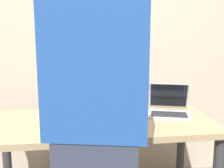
# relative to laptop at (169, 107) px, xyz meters

# --- Properties ---
(desk) EXTENTS (1.54, 0.70, 0.75)m
(desk) POSITION_rel_laptop_xyz_m (-0.52, -0.11, -0.16)
(desk) COLOR #9E8460
(desk) RESTS_ON ground
(laptop) EXTENTS (0.39, 0.40, 0.22)m
(laptop) POSITION_rel_laptop_xyz_m (0.00, 0.00, 0.00)
(laptop) COLOR #B7BABC
(laptop) RESTS_ON desk
(beer_bottle_dark) EXTENTS (0.06, 0.06, 0.27)m
(beer_bottle_dark) POSITION_rel_laptop_xyz_m (-0.63, -0.12, 0.05)
(beer_bottle_dark) COLOR #333333
(beer_bottle_dark) RESTS_ON desk
(beer_bottle_brown) EXTENTS (0.07, 0.07, 0.29)m
(beer_bottle_brown) POSITION_rel_laptop_xyz_m (-0.52, -0.14, 0.06)
(beer_bottle_brown) COLOR #472B14
(beer_bottle_brown) RESTS_ON desk
(beer_bottle_green) EXTENTS (0.07, 0.07, 0.29)m
(beer_bottle_green) POSITION_rel_laptop_xyz_m (-0.70, -0.04, 0.06)
(beer_bottle_green) COLOR #1E5123
(beer_bottle_green) RESTS_ON desk
(person_figure) EXTENTS (0.46, 0.33, 1.77)m
(person_figure) POSITION_rel_laptop_xyz_m (-0.59, -0.72, 0.11)
(person_figure) COLOR #2D3347
(person_figure) RESTS_ON ground
(coffee_mug) EXTENTS (0.12, 0.09, 0.09)m
(coffee_mug) POSITION_rel_laptop_xyz_m (-0.85, -0.13, -0.01)
(coffee_mug) COLOR #19598C
(coffee_mug) RESTS_ON desk
(back_wall) EXTENTS (6.00, 0.10, 2.60)m
(back_wall) POSITION_rel_laptop_xyz_m (-0.52, 0.57, 0.50)
(back_wall) COLOR tan
(back_wall) RESTS_ON ground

